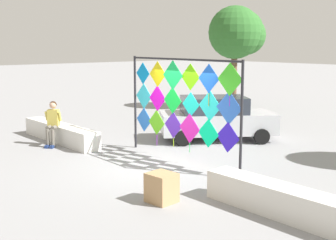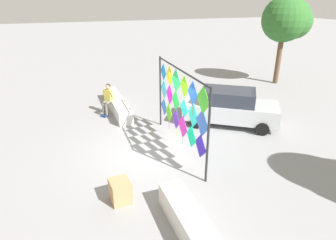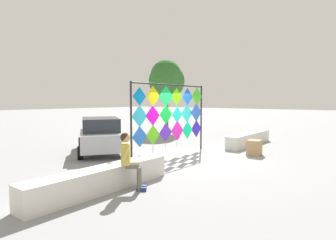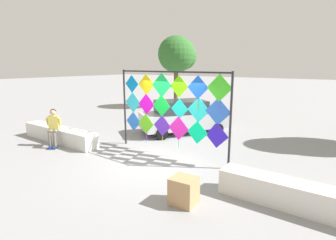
% 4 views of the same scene
% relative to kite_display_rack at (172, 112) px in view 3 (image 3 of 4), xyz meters
% --- Properties ---
extents(ground, '(120.00, 120.00, 0.00)m').
position_rel_kite_display_rack_xyz_m(ground, '(0.02, -0.91, -1.75)').
color(ground, gray).
extents(plaza_ledge_left, '(4.09, 0.60, 0.59)m').
position_rel_kite_display_rack_xyz_m(plaza_ledge_left, '(-4.56, -1.33, -1.45)').
color(plaza_ledge_left, silver).
rests_on(plaza_ledge_left, ground).
extents(plaza_ledge_right, '(4.09, 0.60, 0.59)m').
position_rel_kite_display_rack_xyz_m(plaza_ledge_right, '(4.59, -1.33, -1.45)').
color(plaza_ledge_right, silver).
rests_on(plaza_ledge_right, ground).
extents(kite_display_rack, '(4.41, 0.17, 2.87)m').
position_rel_kite_display_rack_xyz_m(kite_display_rack, '(0.00, 0.00, 0.00)').
color(kite_display_rack, '#232328').
rests_on(kite_display_rack, ground).
extents(seated_vendor, '(0.67, 0.69, 1.43)m').
position_rel_kite_display_rack_xyz_m(seated_vendor, '(-4.11, -1.82, -0.91)').
color(seated_vendor, '#666056').
rests_on(seated_vendor, ground).
extents(parked_car, '(3.54, 4.06, 1.48)m').
position_rel_kite_display_rack_xyz_m(parked_car, '(-1.33, 2.81, -0.99)').
color(parked_car, '#B7B7BC').
rests_on(parked_car, ground).
extents(cardboard_box_large, '(0.59, 0.55, 0.61)m').
position_rel_kite_display_rack_xyz_m(cardboard_box_large, '(2.14, -2.56, -1.44)').
color(cardboard_box_large, tan).
rests_on(cardboard_box_large, ground).
extents(tree_broadleaf, '(2.83, 2.68, 5.01)m').
position_rel_kite_display_rack_xyz_m(tree_broadleaf, '(6.85, 5.74, 1.95)').
color(tree_broadleaf, brown).
rests_on(tree_broadleaf, ground).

